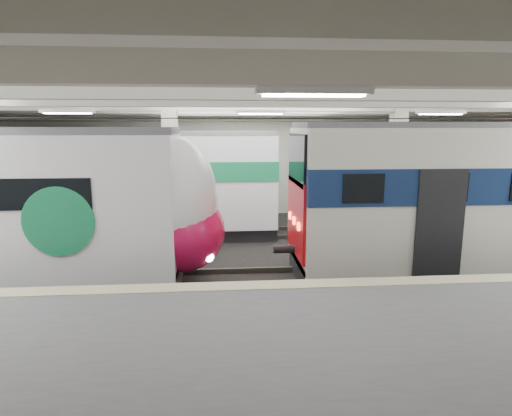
{
  "coord_description": "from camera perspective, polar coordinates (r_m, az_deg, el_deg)",
  "views": [
    {
      "loc": [
        -1.27,
        -11.96,
        4.46
      ],
      "look_at": [
        -0.23,
        1.0,
        2.0
      ],
      "focal_mm": 30.0,
      "sensor_mm": 36.0,
      "label": 1
    }
  ],
  "objects": [
    {
      "name": "station_hall",
      "position": [
        10.37,
        2.5,
        3.98
      ],
      "size": [
        36.0,
        24.0,
        5.75
      ],
      "color": "black",
      "rests_on": "ground"
    },
    {
      "name": "far_train",
      "position": [
        18.17,
        -19.03,
        3.07
      ],
      "size": [
        13.42,
        2.74,
        4.31
      ],
      "rotation": [
        0.0,
        0.0,
        -0.0
      ],
      "color": "white",
      "rests_on": "ground"
    }
  ]
}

